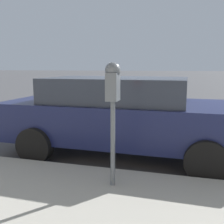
{
  "coord_description": "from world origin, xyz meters",
  "views": [
    {
      "loc": [
        -5.81,
        -0.89,
        1.67
      ],
      "look_at": [
        -2.5,
        0.03,
        1.08
      ],
      "focal_mm": 42.0,
      "sensor_mm": 36.0,
      "label": 1
    }
  ],
  "objects": [
    {
      "name": "parking_meter",
      "position": [
        -2.74,
        -0.05,
        1.36
      ],
      "size": [
        0.21,
        0.19,
        1.57
      ],
      "color": "#4C5156",
      "rests_on": "sidewalk"
    },
    {
      "name": "car_navy",
      "position": [
        -1.07,
        0.2,
        0.79
      ],
      "size": [
        2.04,
        4.56,
        1.47
      ],
      "rotation": [
        0.0,
        0.0,
        3.13
      ],
      "color": "#14193D",
      "rests_on": "ground_plane"
    },
    {
      "name": "ground_plane",
      "position": [
        0.0,
        0.0,
        0.0
      ],
      "size": [
        220.0,
        220.0,
        0.0
      ],
      "primitive_type": "plane",
      "color": "#424244"
    }
  ]
}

